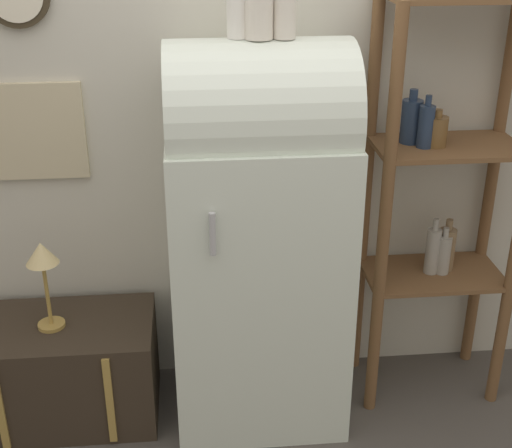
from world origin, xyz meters
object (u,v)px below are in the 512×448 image
(refrigerator, at_px, (258,236))
(suitcase_trunk, at_px, (64,369))
(vase_right, at_px, (285,0))
(desk_lamp, at_px, (43,263))
(vase_left, at_px, (238,4))
(vase_center, at_px, (258,6))

(refrigerator, xyz_separation_m, suitcase_trunk, (-0.83, 0.02, -0.60))
(vase_right, height_order, desk_lamp, vase_right)
(vase_left, relative_size, vase_center, 1.05)
(suitcase_trunk, height_order, vase_left, vase_left)
(refrigerator, relative_size, desk_lamp, 4.18)
(suitcase_trunk, xyz_separation_m, vase_right, (0.92, -0.03, 1.50))
(desk_lamp, bearing_deg, vase_center, -1.31)
(refrigerator, height_order, desk_lamp, refrigerator)
(refrigerator, height_order, suitcase_trunk, refrigerator)
(desk_lamp, bearing_deg, vase_right, -1.20)
(vase_left, distance_m, vase_center, 0.07)
(suitcase_trunk, distance_m, vase_left, 1.67)
(suitcase_trunk, bearing_deg, vase_right, -1.86)
(suitcase_trunk, xyz_separation_m, desk_lamp, (-0.02, -0.01, 0.52))
(refrigerator, height_order, vase_right, vase_right)
(vase_center, height_order, vase_right, vase_right)
(vase_right, bearing_deg, vase_center, 179.76)
(vase_left, bearing_deg, vase_center, -18.48)
(suitcase_trunk, distance_m, vase_right, 1.76)
(suitcase_trunk, height_order, desk_lamp, desk_lamp)
(desk_lamp, bearing_deg, suitcase_trunk, 25.19)
(suitcase_trunk, xyz_separation_m, vase_center, (0.83, -0.03, 1.48))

